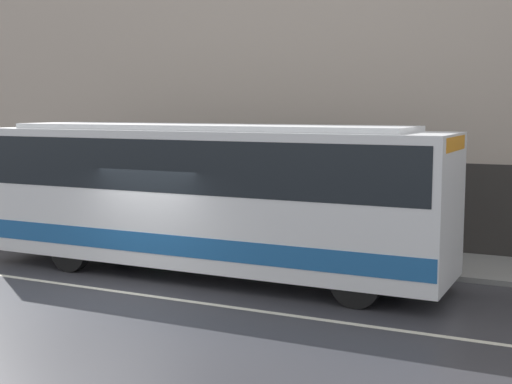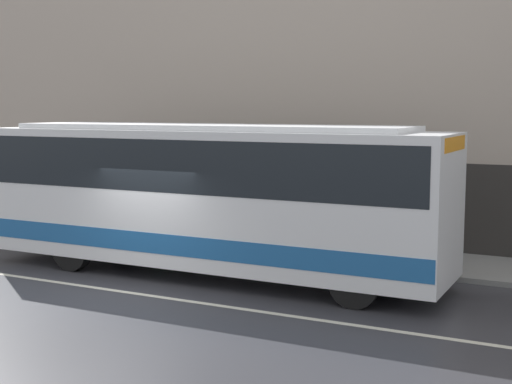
% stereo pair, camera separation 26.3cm
% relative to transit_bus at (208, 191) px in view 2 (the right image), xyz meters
% --- Properties ---
extents(ground_plane, '(60.00, 60.00, 0.00)m').
position_rel_transit_bus_xyz_m(ground_plane, '(-0.81, -2.12, -1.95)').
color(ground_plane, '#333338').
extents(sidewalk, '(60.00, 2.76, 0.12)m').
position_rel_transit_bus_xyz_m(sidewalk, '(-0.81, 3.26, -1.89)').
color(sidewalk, gray).
rests_on(sidewalk, ground_plane).
extents(building_facade, '(60.00, 0.35, 9.72)m').
position_rel_transit_bus_xyz_m(building_facade, '(-0.81, 4.78, 2.73)').
color(building_facade, '#B7A899').
rests_on(building_facade, ground_plane).
extents(lane_stripe, '(54.00, 0.14, 0.01)m').
position_rel_transit_bus_xyz_m(lane_stripe, '(-0.81, -2.12, -1.95)').
color(lane_stripe, beige).
rests_on(lane_stripe, ground_plane).
extents(transit_bus, '(11.03, 2.49, 3.47)m').
position_rel_transit_bus_xyz_m(transit_bus, '(0.00, 0.00, 0.00)').
color(transit_bus, white).
rests_on(transit_bus, ground_plane).
extents(pedestrian_waiting, '(0.36, 0.36, 1.51)m').
position_rel_transit_bus_xyz_m(pedestrian_waiting, '(-3.98, 3.80, -1.14)').
color(pedestrian_waiting, '#1E5933').
rests_on(pedestrian_waiting, sidewalk).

